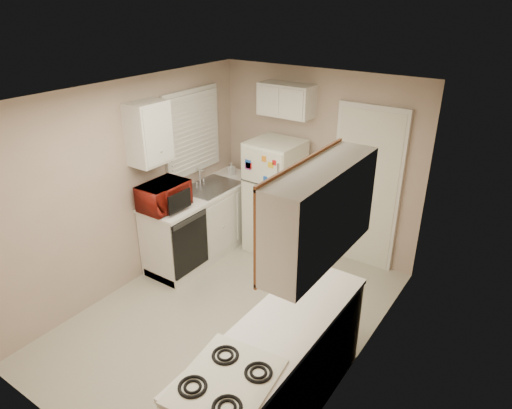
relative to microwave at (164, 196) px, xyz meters
The scene contains 18 objects.
floor 1.57m from the microwave, 12.34° to the right, with size 3.80×3.80×0.00m, color beige.
ceiling 1.78m from the microwave, 12.34° to the right, with size 3.80×3.80×0.00m, color white.
wall_left 0.39m from the microwave, 136.90° to the right, with size 3.80×3.80×0.00m, color #B8A18E.
wall_right 2.55m from the microwave, ahead, with size 3.80×3.80×0.00m, color #B8A18E.
wall_back 2.01m from the microwave, 55.51° to the left, with size 2.80×2.80×0.00m, color #B8A18E.
wall_front 2.43m from the microwave, 62.16° to the right, with size 2.80×2.80×0.00m, color #B8A18E.
left_counter 0.89m from the microwave, 86.95° to the left, with size 0.60×1.80×0.90m, color silver.
dishwasher 0.65m from the microwave, ahead, with size 0.03×0.58×0.72m, color black.
sink 0.82m from the microwave, 87.52° to the left, with size 0.54×0.74×0.16m, color gray.
microwave is the anchor object (origin of this frame).
soap_bottle 1.32m from the microwave, 90.66° to the left, with size 0.08×0.08×0.17m, color white.
window_blinds 1.00m from the microwave, 105.70° to the left, with size 0.10×0.98×1.08m, color silver.
upper_cabinet_left 0.76m from the microwave, 166.22° to the right, with size 0.30×0.45×0.70m, color silver.
refrigerator 1.48m from the microwave, 59.38° to the left, with size 0.63×0.61×1.53m, color silver.
cabinet_over_fridge 1.92m from the microwave, 63.93° to the left, with size 0.70×0.30×0.40m, color silver.
interior_door 2.44m from the microwave, 41.30° to the left, with size 0.86×0.06×2.08m, color silver.
right_counter 2.54m from the microwave, 25.13° to the right, with size 0.60×2.00×0.90m, color silver.
upper_cabinet_right 2.61m from the microwave, 17.42° to the right, with size 0.30×1.20×0.70m, color silver.
Camera 1 is at (2.51, -3.15, 3.22)m, focal length 32.00 mm.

